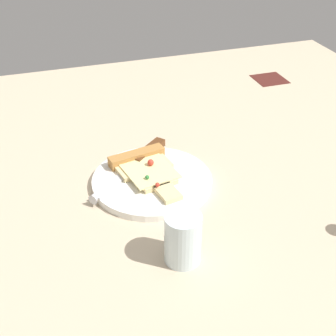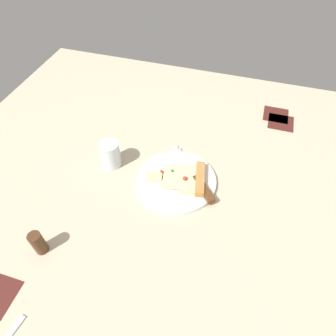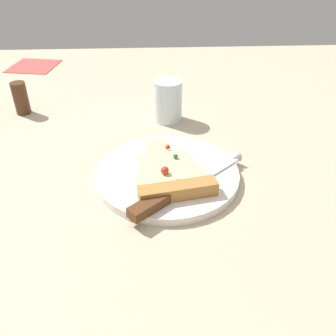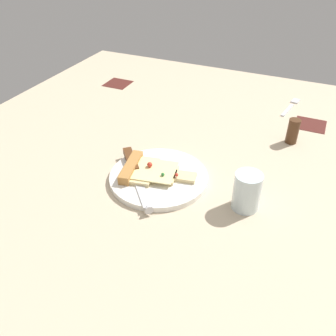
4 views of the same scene
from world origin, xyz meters
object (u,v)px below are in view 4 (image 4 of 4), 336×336
object	(u,v)px
knife	(135,171)
fork	(291,106)
drinking_glass	(247,191)
pizza_slice	(148,171)
pepper_shaker	(293,131)
plate	(159,177)

from	to	relation	value
knife	fork	xyz separation A→B (cm)	(-56.27, 29.03, -1.60)
fork	knife	bearing A→B (deg)	-107.64
knife	drinking_glass	bearing A→B (deg)	140.25
pizza_slice	fork	world-z (taller)	pizza_slice
pepper_shaker	fork	bearing A→B (deg)	-171.76
plate	knife	size ratio (longest dim) A/B	1.22
pizza_slice	pepper_shaker	bearing A→B (deg)	126.40
plate	drinking_glass	xyz separation A→B (cm)	(1.28, 21.66, 3.71)
plate	knife	bearing A→B (deg)	-73.64
pizza_slice	knife	bearing A→B (deg)	-79.86
pizza_slice	knife	world-z (taller)	pizza_slice
plate	drinking_glass	bearing A→B (deg)	86.63
knife	pepper_shaker	size ratio (longest dim) A/B	2.73
plate	pepper_shaker	size ratio (longest dim) A/B	3.35
pizza_slice	fork	xyz separation A→B (cm)	(-55.09, 25.94, -1.78)
drinking_glass	fork	size ratio (longest dim) A/B	0.57
knife	fork	world-z (taller)	knife
pizza_slice	pepper_shaker	distance (cm)	43.15
plate	drinking_glass	distance (cm)	22.01
drinking_glass	pepper_shaker	world-z (taller)	drinking_glass
drinking_glass	pizza_slice	bearing A→B (deg)	-91.86
knife	pepper_shaker	distance (cm)	46.14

